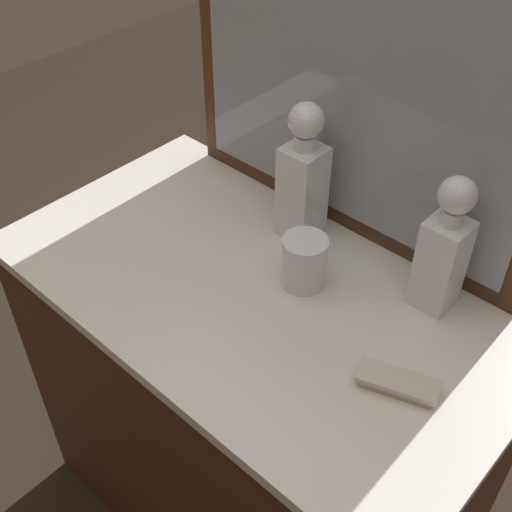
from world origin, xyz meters
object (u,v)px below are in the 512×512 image
crystal_decanter_right (442,256)px  crystal_tumbler_left (304,263)px  silver_brush_right (398,383)px  crystal_decanter_left (303,185)px

crystal_decanter_right → crystal_tumbler_left: bearing=-149.9°
crystal_tumbler_left → silver_brush_right: (0.28, -0.09, -0.04)m
crystal_decanter_right → silver_brush_right: 0.25m
crystal_decanter_left → crystal_tumbler_left: (0.11, -0.12, -0.08)m
crystal_decanter_left → crystal_decanter_right: crystal_decanter_left is taller
crystal_decanter_left → crystal_decanter_right: bearing=1.7°
crystal_tumbler_left → silver_brush_right: bearing=-18.4°
crystal_decanter_right → crystal_tumbler_left: (-0.22, -0.13, -0.07)m
crystal_tumbler_left → crystal_decanter_left: bearing=132.0°
crystal_decanter_right → silver_brush_right: size_ratio=1.93×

